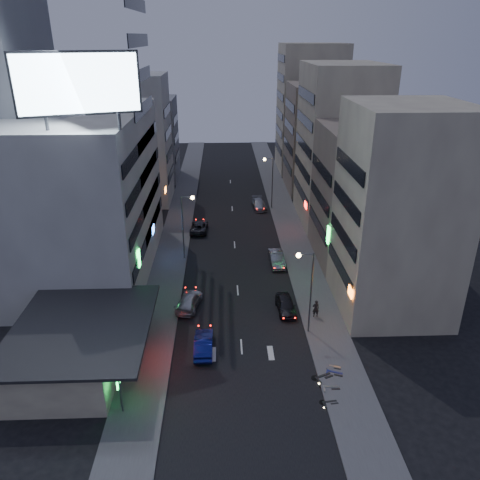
{
  "coord_description": "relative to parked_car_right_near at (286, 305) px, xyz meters",
  "views": [
    {
      "loc": [
        -1.43,
        -30.07,
        25.26
      ],
      "look_at": [
        0.31,
        15.59,
        5.24
      ],
      "focal_mm": 35.0,
      "sensor_mm": 36.0,
      "label": 1
    }
  ],
  "objects": [
    {
      "name": "person",
      "position": [
        2.74,
        -1.23,
        0.29
      ],
      "size": [
        0.68,
        0.47,
        1.79
      ],
      "primitive_type": "imported",
      "rotation": [
        0.0,
        0.0,
        3.21
      ],
      "color": "black",
      "rests_on": "sidewalk_right"
    },
    {
      "name": "white_building",
      "position": [
        -21.65,
        10.38,
        8.27
      ],
      "size": [
        14.0,
        24.0,
        18.0
      ],
      "primitive_type": "cube",
      "color": "beige",
      "rests_on": "ground"
    },
    {
      "name": "scooter_black_b",
      "position": [
        2.34,
        -9.48,
        0.02
      ],
      "size": [
        1.45,
        2.16,
        1.26
      ],
      "primitive_type": null,
      "rotation": [
        0.0,
        0.0,
        1.98
      ],
      "color": "black",
      "rests_on": "sidewalk_right"
    },
    {
      "name": "far_right_a",
      "position": [
        10.85,
        40.38,
        8.27
      ],
      "size": [
        11.0,
        12.0,
        18.0
      ],
      "primitive_type": "cube",
      "color": "gray",
      "rests_on": "ground"
    },
    {
      "name": "road_car_silver",
      "position": [
        -9.65,
        1.19,
        -0.01
      ],
      "size": [
        2.96,
        5.21,
        1.43
      ],
      "primitive_type": "imported",
      "rotation": [
        0.0,
        0.0,
        2.94
      ],
      "color": "#ACAEB4",
      "rests_on": "ground"
    },
    {
      "name": "parked_car_left",
      "position": [
        -9.5,
        21.2,
        -0.04
      ],
      "size": [
        2.5,
        5.04,
        1.37
      ],
      "primitive_type": "imported",
      "rotation": [
        0.0,
        0.0,
        3.1
      ],
      "color": "#2B2A30",
      "rests_on": "ground"
    },
    {
      "name": "far_left_a",
      "position": [
        -20.15,
        35.38,
        9.27
      ],
      "size": [
        11.0,
        10.0,
        20.0
      ],
      "primitive_type": "cube",
      "color": "beige",
      "rests_on": "ground"
    },
    {
      "name": "food_court",
      "position": [
        -18.55,
        -7.62,
        1.26
      ],
      "size": [
        11.0,
        13.0,
        3.88
      ],
      "color": "beige",
      "rests_on": "ground"
    },
    {
      "name": "far_left_b",
      "position": [
        -20.65,
        48.38,
        6.77
      ],
      "size": [
        12.0,
        10.0,
        15.0
      ],
      "primitive_type": "cube",
      "color": "slate",
      "rests_on": "ground"
    },
    {
      "name": "parked_car_right_near",
      "position": [
        0.0,
        0.0,
        0.0
      ],
      "size": [
        1.93,
        4.35,
        1.45
      ],
      "primitive_type": "imported",
      "rotation": [
        0.0,
        0.0,
        0.05
      ],
      "color": "#222227",
      "rests_on": "ground"
    },
    {
      "name": "street_lamp_left",
      "position": [
        -10.55,
        12.38,
        4.64
      ],
      "size": [
        1.6,
        0.44,
        8.02
      ],
      "color": "#595B60",
      "rests_on": "sidewalk_left"
    },
    {
      "name": "parked_car_right_far",
      "position": [
        -0.38,
        30.35,
        -0.02
      ],
      "size": [
        2.43,
        5.04,
        1.42
      ],
      "primitive_type": "imported",
      "rotation": [
        0.0,
        0.0,
        0.09
      ],
      "color": "#929499",
      "rests_on": "ground"
    },
    {
      "name": "shophouse_mid",
      "position": [
        10.85,
        12.38,
        7.27
      ],
      "size": [
        11.0,
        12.0,
        16.0
      ],
      "primitive_type": "cube",
      "color": "gray",
      "rests_on": "ground"
    },
    {
      "name": "ground",
      "position": [
        -4.65,
        -9.62,
        -0.73
      ],
      "size": [
        180.0,
        180.0,
        0.0
      ],
      "primitive_type": "plane",
      "color": "black",
      "rests_on": "ground"
    },
    {
      "name": "far_right_b",
      "position": [
        11.35,
        54.38,
        11.27
      ],
      "size": [
        12.0,
        12.0,
        24.0
      ],
      "primitive_type": "cube",
      "color": "beige",
      "rests_on": "ground"
    },
    {
      "name": "parked_car_right_mid",
      "position": [
        0.23,
        10.47,
        0.03
      ],
      "size": [
        1.74,
        4.64,
        1.51
      ],
      "primitive_type": "imported",
      "rotation": [
        0.0,
        0.0,
        0.03
      ],
      "color": "gray",
      "rests_on": "ground"
    },
    {
      "name": "shophouse_near",
      "position": [
        10.35,
        0.88,
        9.27
      ],
      "size": [
        10.0,
        11.0,
        20.0
      ],
      "primitive_type": "cube",
      "color": "beige",
      "rests_on": "ground"
    },
    {
      "name": "scooter_silver_b",
      "position": [
        3.49,
        -8.82,
        -0.11
      ],
      "size": [
        1.07,
        1.71,
        0.99
      ],
      "primitive_type": null,
      "rotation": [
        0.0,
        0.0,
        1.22
      ],
      "color": "#929499",
      "rests_on": "sidewalk_right"
    },
    {
      "name": "scooter_blue",
      "position": [
        3.46,
        -9.62,
        -0.01
      ],
      "size": [
        1.32,
        2.04,
        1.19
      ],
      "primitive_type": null,
      "rotation": [
        0.0,
        0.0,
        1.19
      ],
      "color": "navy",
      "rests_on": "sidewalk_right"
    },
    {
      "name": "sidewalk_right",
      "position": [
        3.35,
        20.38,
        -0.67
      ],
      "size": [
        4.0,
        120.0,
        0.12
      ],
      "primitive_type": "cube",
      "color": "#4C4C4F",
      "rests_on": "ground"
    },
    {
      "name": "street_lamp_right_near",
      "position": [
        1.25,
        -3.62,
        4.64
      ],
      "size": [
        1.6,
        0.44,
        8.02
      ],
      "color": "#595B60",
      "rests_on": "sidewalk_right"
    },
    {
      "name": "billboard",
      "position": [
        -17.64,
        0.35,
        20.93
      ],
      "size": [
        9.52,
        3.75,
        6.2
      ],
      "rotation": [
        0.0,
        0.0,
        0.35
      ],
      "color": "#595B60",
      "rests_on": "white_building"
    },
    {
      "name": "shophouse_far",
      "position": [
        10.35,
        25.38,
        10.27
      ],
      "size": [
        10.0,
        14.0,
        22.0
      ],
      "primitive_type": "cube",
      "color": "beige",
      "rests_on": "ground"
    },
    {
      "name": "scooter_black_a",
      "position": [
        2.22,
        -12.6,
        -0.1
      ],
      "size": [
        0.76,
        1.71,
        1.01
      ],
      "primitive_type": null,
      "rotation": [
        0.0,
        0.0,
        1.7
      ],
      "color": "black",
      "rests_on": "sidewalk_right"
    },
    {
      "name": "road_car_blue",
      "position": [
        -7.96,
        -6.09,
        0.02
      ],
      "size": [
        1.58,
        4.52,
        1.49
      ],
      "primitive_type": "imported",
      "rotation": [
        0.0,
        0.0,
        3.14
      ],
      "color": "navy",
      "rests_on": "ground"
    },
    {
      "name": "scooter_silver_a",
      "position": [
        2.75,
        -11.05,
        -0.04
      ],
      "size": [
        0.65,
        1.87,
        1.14
      ],
      "primitive_type": null,
      "rotation": [
        0.0,
        0.0,
        1.55
      ],
      "color": "#96999D",
      "rests_on": "sidewalk_right"
    },
    {
      "name": "street_lamp_right_far",
      "position": [
        1.25,
        30.38,
        4.64
      ],
      "size": [
        1.6,
        0.44,
        8.02
      ],
      "color": "#595B60",
      "rests_on": "sidewalk_right"
    },
    {
      "name": "sidewalk_left",
      "position": [
        -12.65,
        20.38,
        -0.67
      ],
      "size": [
        4.0,
        120.0,
        0.12
      ],
      "primitive_type": "cube",
      "color": "#4C4C4F",
      "rests_on": "ground"
    }
  ]
}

